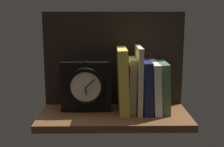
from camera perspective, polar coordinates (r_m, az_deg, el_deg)
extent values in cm
cube|color=brown|center=(110.25, 0.43, -8.15)|extent=(53.65, 24.75, 2.50)
cube|color=black|center=(117.04, 0.31, 2.73)|extent=(53.65, 1.20, 36.02)
cube|color=gold|center=(109.80, 2.05, -1.27)|extent=(4.20, 16.15, 23.26)
cube|color=tan|center=(110.41, 3.75, -2.14)|extent=(2.93, 12.27, 19.72)
cube|color=beige|center=(110.17, 5.05, -1.09)|extent=(1.72, 15.99, 23.81)
cube|color=#192147|center=(111.05, 6.46, -2.34)|extent=(3.83, 15.52, 18.91)
cube|color=silver|center=(111.57, 8.07, -2.49)|extent=(3.37, 15.84, 18.27)
cube|color=#476B44|center=(112.08, 9.60, -2.48)|extent=(3.75, 13.80, 18.24)
cube|color=black|center=(111.37, -4.87, -2.40)|extent=(18.33, 5.21, 18.33)
torus|color=black|center=(108.34, -4.99, -2.52)|extent=(14.15, 1.74, 14.15)
cylinder|color=beige|center=(108.34, -4.99, -2.52)|extent=(11.42, 0.60, 11.42)
cube|color=black|center=(108.19, -4.93, -3.30)|extent=(0.54, 0.30, 2.81)
cube|color=black|center=(107.41, -4.11, -1.83)|extent=(3.61, 0.30, 3.12)
torus|color=black|center=(107.10, -5.04, 1.73)|extent=(2.44, 0.44, 2.44)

